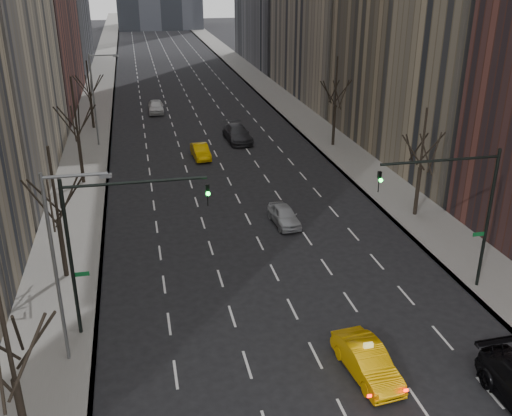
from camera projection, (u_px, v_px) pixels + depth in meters
sidewalk_left at (98, 96)px, 80.03m from camera, size 4.50×320.00×0.15m
sidewalk_right at (268, 89)px, 84.77m from camera, size 4.50×320.00×0.15m
tree_lw_a at (15, 381)px, 19.17m from camera, size 3.36×3.50×8.28m
tree_lw_b at (58, 219)px, 31.84m from camera, size 3.36×3.50×7.82m
tree_lw_c at (78, 137)px, 46.12m from camera, size 3.36×3.50×8.74m
tree_lw_d at (90, 97)px, 62.51m from camera, size 3.36×3.50×7.36m
tree_rw_b at (420, 167)px, 40.08m from camera, size 3.36×3.50×7.82m
tree_rw_c at (335, 107)px, 56.16m from camera, size 3.36×3.50×8.74m
traffic_mast_left at (105, 231)px, 26.30m from camera, size 6.69×0.39×8.00m
traffic_mast_right at (463, 200)px, 29.82m from camera, size 6.69×0.39×8.00m
streetlight_near at (62, 251)px, 24.12m from camera, size 2.83×0.22×9.00m
streetlight_far at (97, 90)px, 55.63m from camera, size 2.83×0.22×9.00m
taxi_sedan at (367, 361)px, 25.08m from camera, size 1.98×4.52×1.44m
silver_sedan_ahead at (284, 215)px, 39.96m from camera, size 1.81×4.00×1.33m
far_taxi at (201, 151)px, 53.83m from camera, size 1.67×4.14×1.34m
far_suv_grey at (237, 134)px, 59.02m from camera, size 2.64×5.80×1.65m
far_car_white at (156, 107)px, 70.62m from camera, size 1.95×4.66×1.58m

